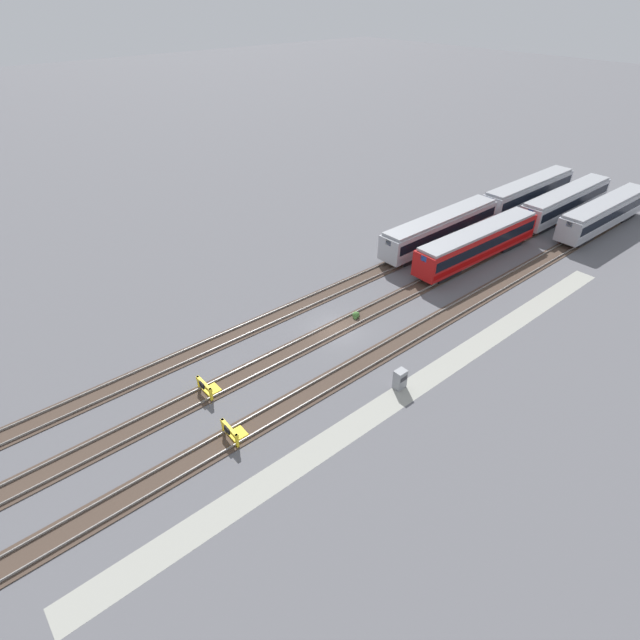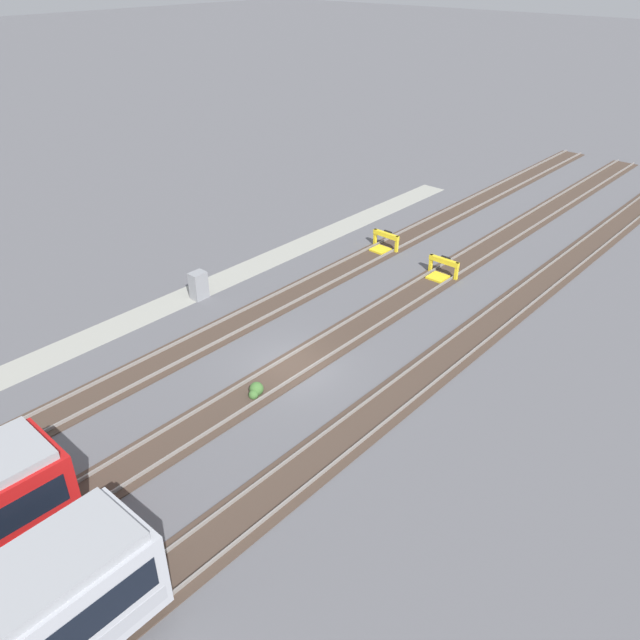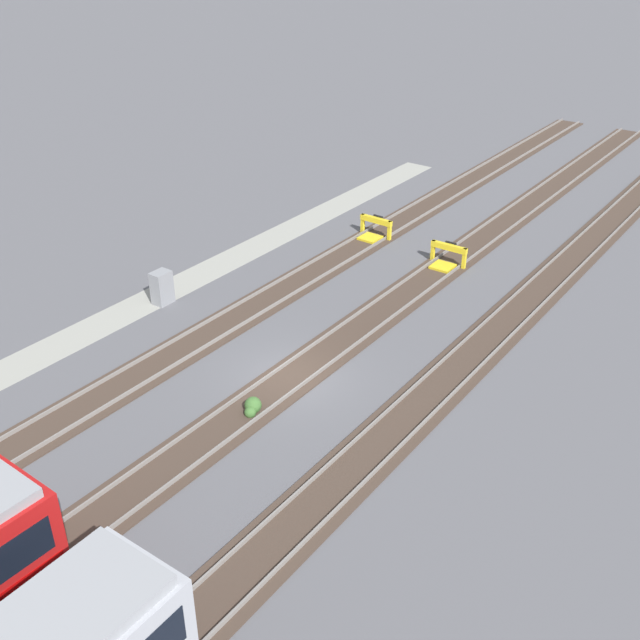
{
  "view_description": "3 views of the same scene",
  "coord_description": "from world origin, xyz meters",
  "px_view_note": "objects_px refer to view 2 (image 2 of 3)",
  "views": [
    {
      "loc": [
        -24.46,
        -26.8,
        25.71
      ],
      "look_at": [
        -1.84,
        0.0,
        1.8
      ],
      "focal_mm": 28.0,
      "sensor_mm": 36.0,
      "label": 1
    },
    {
      "loc": [
        17.41,
        17.25,
        17.06
      ],
      "look_at": [
        -1.84,
        0.0,
        1.8
      ],
      "focal_mm": 35.0,
      "sensor_mm": 36.0,
      "label": 2
    },
    {
      "loc": [
        19.38,
        15.57,
        16.62
      ],
      "look_at": [
        -1.84,
        0.0,
        1.8
      ],
      "focal_mm": 42.0,
      "sensor_mm": 36.0,
      "label": 3
    }
  ],
  "objects_px": {
    "bumper_stop_nearest_track": "(383,243)",
    "electrical_cabinet": "(199,285)",
    "bumper_stop_near_inner_track": "(441,270)",
    "weed_clump": "(256,390)"
  },
  "relations": [
    {
      "from": "bumper_stop_nearest_track",
      "to": "bumper_stop_near_inner_track",
      "type": "relative_size",
      "value": 1.0
    },
    {
      "from": "bumper_stop_nearest_track",
      "to": "electrical_cabinet",
      "type": "xyz_separation_m",
      "value": [
        12.38,
        -3.81,
        0.29
      ]
    },
    {
      "from": "bumper_stop_near_inner_track",
      "to": "weed_clump",
      "type": "distance_m",
      "value": 15.53
    },
    {
      "from": "bumper_stop_nearest_track",
      "to": "weed_clump",
      "type": "bearing_deg",
      "value": 17.7
    },
    {
      "from": "bumper_stop_nearest_track",
      "to": "bumper_stop_near_inner_track",
      "type": "distance_m",
      "value": 5.13
    },
    {
      "from": "bumper_stop_near_inner_track",
      "to": "weed_clump",
      "type": "xyz_separation_m",
      "value": [
        15.53,
        0.21,
        -0.27
      ]
    },
    {
      "from": "bumper_stop_nearest_track",
      "to": "electrical_cabinet",
      "type": "relative_size",
      "value": 1.25
    },
    {
      "from": "bumper_stop_nearest_track",
      "to": "bumper_stop_near_inner_track",
      "type": "bearing_deg",
      "value": 79.66
    },
    {
      "from": "electrical_cabinet",
      "to": "bumper_stop_near_inner_track",
      "type": "bearing_deg",
      "value": 142.32
    },
    {
      "from": "bumper_stop_near_inner_track",
      "to": "weed_clump",
      "type": "relative_size",
      "value": 2.18
    }
  ]
}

